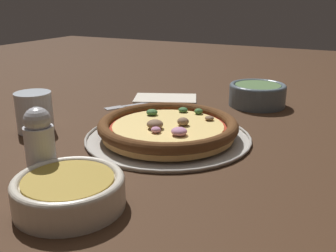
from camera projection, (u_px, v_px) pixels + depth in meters
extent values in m
plane|color=#3D2616|center=(168.00, 139.00, 0.77)|extent=(3.00, 3.00, 0.00)
cylinder|color=#B7B2A8|center=(168.00, 138.00, 0.77)|extent=(0.32, 0.32, 0.01)
torus|color=#B7B2A8|center=(168.00, 137.00, 0.77)|extent=(0.32, 0.32, 0.01)
cylinder|color=tan|center=(168.00, 131.00, 0.77)|extent=(0.26, 0.26, 0.02)
torus|color=#563319|center=(168.00, 125.00, 0.76)|extent=(0.27, 0.27, 0.02)
cylinder|color=#A32D19|center=(168.00, 127.00, 0.76)|extent=(0.23, 0.23, 0.00)
cylinder|color=#EAC670|center=(168.00, 126.00, 0.76)|extent=(0.22, 0.22, 0.00)
ellipsoid|color=brown|center=(183.00, 121.00, 0.76)|extent=(0.03, 0.03, 0.02)
ellipsoid|color=#3D6B38|center=(152.00, 112.00, 0.82)|extent=(0.03, 0.03, 0.01)
ellipsoid|color=brown|center=(155.00, 124.00, 0.74)|extent=(0.04, 0.04, 0.02)
ellipsoid|color=#3D6B38|center=(183.00, 110.00, 0.84)|extent=(0.03, 0.03, 0.01)
ellipsoid|color=#C17FA3|center=(158.00, 130.00, 0.72)|extent=(0.02, 0.02, 0.01)
ellipsoid|color=#3D6B38|center=(198.00, 111.00, 0.83)|extent=(0.02, 0.02, 0.01)
ellipsoid|color=#C17FA3|center=(179.00, 131.00, 0.70)|extent=(0.04, 0.04, 0.01)
ellipsoid|color=brown|center=(209.00, 118.00, 0.79)|extent=(0.02, 0.02, 0.01)
cylinder|color=beige|center=(71.00, 194.00, 0.52)|extent=(0.15, 0.15, 0.04)
torus|color=beige|center=(70.00, 182.00, 0.51)|extent=(0.15, 0.15, 0.01)
cylinder|color=olive|center=(70.00, 180.00, 0.51)|extent=(0.12, 0.12, 0.00)
cylinder|color=slate|center=(257.00, 96.00, 0.99)|extent=(0.14, 0.14, 0.05)
torus|color=slate|center=(258.00, 86.00, 0.99)|extent=(0.14, 0.14, 0.01)
cylinder|color=#4C6B3D|center=(258.00, 85.00, 0.99)|extent=(0.11, 0.11, 0.00)
cylinder|color=silver|center=(34.00, 112.00, 0.80)|extent=(0.07, 0.07, 0.08)
cube|color=beige|center=(165.00, 97.00, 1.06)|extent=(0.19, 0.15, 0.01)
cube|color=#B7B7BC|center=(145.00, 103.00, 1.02)|extent=(0.08, 0.12, 0.00)
cube|color=#B7B7BC|center=(114.00, 108.00, 0.98)|extent=(0.04, 0.05, 0.00)
cylinder|color=silver|center=(41.00, 155.00, 0.58)|extent=(0.04, 0.04, 0.09)
sphere|color=#B2B2B7|center=(37.00, 120.00, 0.56)|extent=(0.04, 0.04, 0.04)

